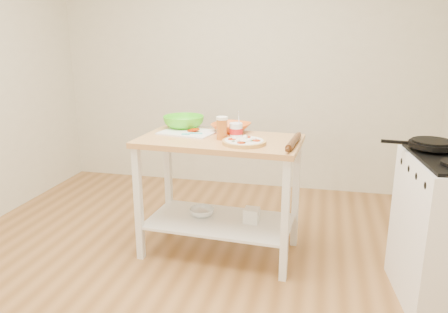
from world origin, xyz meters
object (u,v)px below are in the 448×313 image
Objects in this scene: prep_island at (220,172)px; rolling_pin at (294,142)px; orange_bowl at (231,127)px; yogurt_tub at (236,131)px; shelf_glass_bowl at (202,212)px; spatula at (191,134)px; beer_pint at (222,128)px; cutting_board at (188,132)px; green_bowl at (184,122)px; pizza at (244,142)px; knife at (188,126)px; skillet at (431,144)px; shelf_bin at (252,215)px.

prep_island is 3.10× the size of rolling_pin.
orange_bowl is (0.04, 0.23, 0.29)m from prep_island.
prep_island is at bearing 172.04° from rolling_pin.
shelf_glass_bowl is at bearing 172.97° from yogurt_tub.
beer_pint is at bearing -21.62° from spatula.
green_bowl is at bearing 129.73° from cutting_board.
rolling_pin is 2.01× the size of shelf_glass_bowl.
cutting_board is (-0.48, 0.24, -0.01)m from pizza.
green_bowl is at bearing 145.10° from pizza.
orange_bowl reaches higher than pizza.
rolling_pin reaches higher than shelf_glass_bowl.
knife is at bearing 137.73° from prep_island.
prep_island is 4.42× the size of knife.
green_bowl is (-1.73, 0.45, -0.02)m from skillet.
pizza is 1.12× the size of knife.
prep_island is at bearing 138.18° from beer_pint.
skillet is at bearing -9.73° from shelf_bin.
shelf_bin is at bearing -45.83° from orange_bowl.
pizza reaches higher than shelf_bin.
shelf_glass_bowl is (-0.18, 0.07, -0.69)m from beer_pint.
pizza is 0.54m from cutting_board.
cutting_board is 2.74× the size of beer_pint.
pizza reaches higher than knife.
green_bowl is (-0.36, 0.27, 0.30)m from prep_island.
orange_bowl is (-1.34, 0.41, -0.04)m from skillet.
pizza is at bearing -28.63° from spatula.
green_bowl is 0.91m from shelf_bin.
shelf_bin reaches higher than shelf_glass_bowl.
orange_bowl is at bearing 110.80° from yogurt_tub.
rolling_pin reaches higher than cutting_board.
knife is 0.05m from green_bowl.
rolling_pin is (0.50, -0.31, -0.01)m from orange_bowl.
prep_island is at bearing -17.75° from spatula.
green_bowl reaches higher than shelf_glass_bowl.
spatula is 0.90× the size of beer_pint.
beer_pint is at bearing -92.80° from orange_bowl.
beer_pint reaches higher than spatula.
yogurt_tub is at bearing -12.14° from spatula.
skillet reaches higher than shelf_glass_bowl.
spatula is at bearing 177.89° from skillet.
green_bowl reaches higher than spatula.
cutting_board reaches higher than shelf_bin.
rolling_pin is at bearing -10.18° from shelf_glass_bowl.
pizza is at bearing -34.90° from green_bowl.
green_bowl is 1.58× the size of yogurt_tub.
beer_pint is (-0.18, 0.10, 0.07)m from pizza.
knife is at bearing 102.82° from spatula.
cutting_board is at bearing 110.86° from spatula.
prep_island is 0.61m from rolling_pin.
knife is at bearing 169.80° from skillet.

